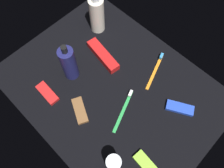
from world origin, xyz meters
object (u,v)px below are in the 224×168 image
at_px(snack_bar_red, 47,93).
at_px(snack_bar_lime, 147,165).
at_px(lotion_bottle, 69,63).
at_px(deodorant_stick, 114,164).
at_px(bodywash_bottle, 97,15).
at_px(snack_bar_blue, 180,108).
at_px(toothpaste_box_red, 103,55).
at_px(toothbrush_green, 124,108).
at_px(snack_bar_brown, 80,110).
at_px(toothbrush_orange, 156,69).

height_order(snack_bar_red, snack_bar_lime, same).
xyz_separation_m(lotion_bottle, deodorant_stick, (0.37, -0.14, -0.03)).
xyz_separation_m(bodywash_bottle, snack_bar_blue, (0.51, -0.05, -0.08)).
height_order(toothpaste_box_red, snack_bar_blue, toothpaste_box_red).
distance_m(toothbrush_green, snack_bar_red, 0.31).
relative_size(lotion_bottle, snack_bar_red, 1.84).
bearing_deg(snack_bar_red, bodywash_bottle, 106.73).
height_order(bodywash_bottle, snack_bar_brown, bodywash_bottle).
bearing_deg(snack_bar_brown, lotion_bottle, 175.70).
height_order(bodywash_bottle, toothpaste_box_red, bodywash_bottle).
bearing_deg(bodywash_bottle, snack_bar_blue, -5.87).
bearing_deg(lotion_bottle, toothbrush_orange, 47.68).
bearing_deg(snack_bar_brown, bodywash_bottle, 152.87).
bearing_deg(snack_bar_brown, toothbrush_green, 74.06).
distance_m(snack_bar_lime, snack_bar_blue, 0.25).
xyz_separation_m(toothpaste_box_red, snack_bar_brown, (0.11, -0.23, -0.01)).
distance_m(snack_bar_brown, snack_bar_lime, 0.31).
distance_m(bodywash_bottle, snack_bar_lime, 0.63).
relative_size(snack_bar_red, snack_bar_brown, 1.00).
xyz_separation_m(deodorant_stick, snack_bar_blue, (0.04, 0.33, -0.04)).
bearing_deg(lotion_bottle, snack_bar_brown, -30.79).
distance_m(deodorant_stick, toothbrush_orange, 0.42).
bearing_deg(lotion_bottle, snack_bar_lime, -7.08).
xyz_separation_m(snack_bar_lime, snack_bar_blue, (-0.05, 0.25, 0.00)).
bearing_deg(toothpaste_box_red, deodorant_stick, -30.97).
bearing_deg(toothbrush_green, snack_bar_brown, -132.42).
relative_size(toothbrush_orange, snack_bar_brown, 1.67).
xyz_separation_m(toothbrush_green, snack_bar_red, (-0.26, -0.17, 0.00)).
distance_m(lotion_bottle, snack_bar_lime, 0.46).
height_order(snack_bar_brown, snack_bar_lime, same).
xyz_separation_m(snack_bar_brown, snack_bar_blue, (0.26, 0.27, 0.00)).
distance_m(deodorant_stick, snack_bar_brown, 0.24).
bearing_deg(snack_bar_brown, toothpaste_box_red, 141.93).
relative_size(lotion_bottle, snack_bar_lime, 1.84).
relative_size(bodywash_bottle, toothpaste_box_red, 1.06).
bearing_deg(snack_bar_blue, toothbrush_green, -163.75).
bearing_deg(lotion_bottle, bodywash_bottle, 111.86).
bearing_deg(bodywash_bottle, snack_bar_lime, -28.32).
height_order(lotion_bottle, snack_bar_brown, lotion_bottle).
bearing_deg(toothbrush_green, snack_bar_blue, 44.78).
bearing_deg(toothbrush_green, toothpaste_box_red, 154.58).
relative_size(lotion_bottle, deodorant_stick, 1.95).
xyz_separation_m(deodorant_stick, toothbrush_green, (-0.11, 0.18, -0.04)).
xyz_separation_m(deodorant_stick, toothpaste_box_red, (-0.34, 0.28, -0.03)).
xyz_separation_m(bodywash_bottle, toothpaste_box_red, (0.13, -0.10, -0.07)).
xyz_separation_m(bodywash_bottle, snack_bar_red, (0.09, -0.37, -0.08)).
distance_m(lotion_bottle, snack_bar_blue, 0.46).
xyz_separation_m(toothpaste_box_red, snack_bar_lime, (0.42, -0.20, -0.01)).
height_order(toothbrush_orange, snack_bar_red, toothbrush_orange).
xyz_separation_m(snack_bar_red, snack_bar_lime, (0.46, 0.07, 0.00)).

